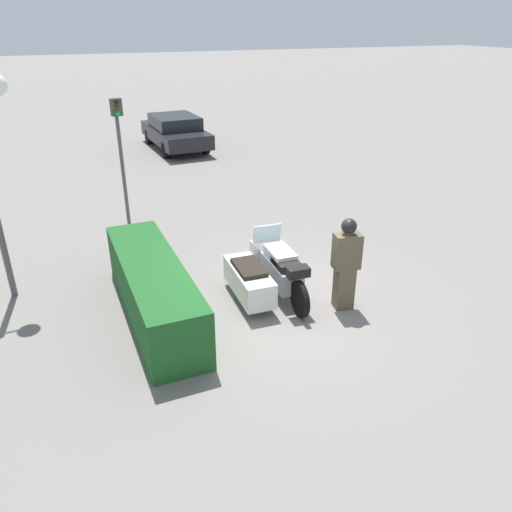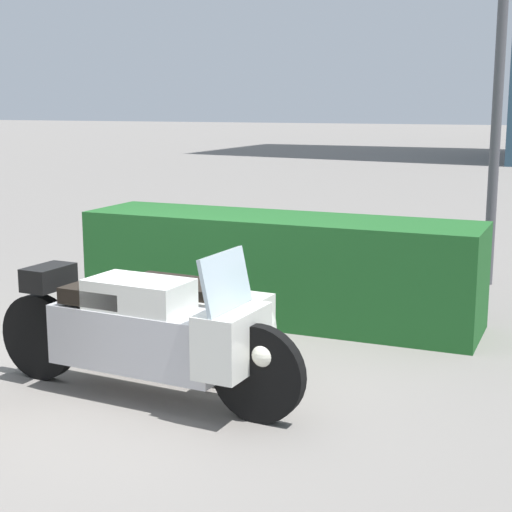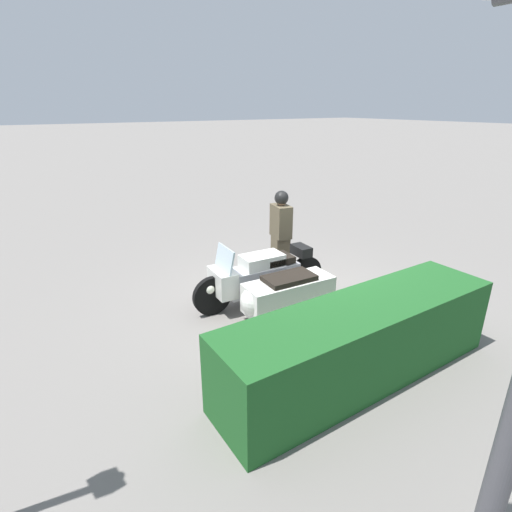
{
  "view_description": "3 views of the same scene",
  "coord_description": "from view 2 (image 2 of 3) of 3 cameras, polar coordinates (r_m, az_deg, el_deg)",
  "views": [
    {
      "loc": [
        -7.36,
        3.62,
        4.96
      ],
      "look_at": [
        1.01,
        0.06,
        0.63
      ],
      "focal_mm": 35.0,
      "sensor_mm": 36.0,
      "label": 1
    },
    {
      "loc": [
        3.51,
        -5.03,
        2.17
      ],
      "look_at": [
        1.24,
        0.28,
        1.04
      ],
      "focal_mm": 55.0,
      "sensor_mm": 36.0,
      "label": 2
    },
    {
      "loc": [
        4.18,
        5.22,
        3.39
      ],
      "look_at": [
        0.64,
        -0.29,
        0.89
      ],
      "focal_mm": 28.0,
      "sensor_mm": 36.0,
      "label": 3
    }
  ],
  "objects": [
    {
      "name": "police_motorcycle",
      "position": [
        6.13,
        -6.26,
        -5.02
      ],
      "size": [
        2.63,
        1.39,
        1.17
      ],
      "rotation": [
        0.0,
        0.0,
        -0.06
      ],
      "color": "black",
      "rests_on": "ground"
    },
    {
      "name": "hedge_bush_curbside",
      "position": [
        7.98,
        1.65,
        -0.85
      ],
      "size": [
        4.05,
        1.0,
        1.05
      ],
      "primitive_type": "cube",
      "color": "#1E5623",
      "rests_on": "ground"
    },
    {
      "name": "ground_plane",
      "position": [
        6.51,
        -11.24,
        -8.65
      ],
      "size": [
        160.0,
        160.0,
        0.0
      ],
      "primitive_type": "plane",
      "color": "slate"
    }
  ]
}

